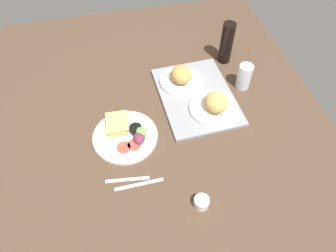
# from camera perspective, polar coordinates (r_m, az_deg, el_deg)

# --- Properties ---
(ground_plane) EXTENTS (1.90, 1.50, 0.03)m
(ground_plane) POSITION_cam_1_polar(r_m,az_deg,el_deg) (1.35, -1.43, -1.00)
(ground_plane) COLOR #4C3828
(serving_tray) EXTENTS (0.46, 0.35, 0.02)m
(serving_tray) POSITION_cam_1_polar(r_m,az_deg,el_deg) (1.46, 5.28, 5.53)
(serving_tray) COLOR gray
(serving_tray) RESTS_ON ground_plane
(bread_plate_near) EXTENTS (0.21, 0.21, 0.09)m
(bread_plate_near) POSITION_cam_1_polar(r_m,az_deg,el_deg) (1.48, 2.46, 9.04)
(bread_plate_near) COLOR white
(bread_plate_near) RESTS_ON serving_tray
(bread_plate_far) EXTENTS (0.22, 0.22, 0.09)m
(bread_plate_far) POSITION_cam_1_polar(r_m,az_deg,el_deg) (1.38, 8.72, 3.94)
(bread_plate_far) COLOR white
(bread_plate_far) RESTS_ON serving_tray
(plate_with_salad) EXTENTS (0.27, 0.27, 0.05)m
(plate_with_salad) POSITION_cam_1_polar(r_m,az_deg,el_deg) (1.31, -7.80, -1.45)
(plate_with_salad) COLOR white
(plate_with_salad) RESTS_ON ground_plane
(drinking_glass) EXTENTS (0.07, 0.07, 0.13)m
(drinking_glass) POSITION_cam_1_polar(r_m,az_deg,el_deg) (1.51, 13.92, 8.87)
(drinking_glass) COLOR silver
(drinking_glass) RESTS_ON ground_plane
(soda_bottle) EXTENTS (0.06, 0.06, 0.22)m
(soda_bottle) POSITION_cam_1_polar(r_m,az_deg,el_deg) (1.61, 10.80, 14.85)
(soda_bottle) COLOR black
(soda_bottle) RESTS_ON ground_plane
(espresso_cup) EXTENTS (0.06, 0.06, 0.04)m
(espresso_cup) POSITION_cam_1_polar(r_m,az_deg,el_deg) (1.15, 6.21, -13.85)
(espresso_cup) COLOR silver
(espresso_cup) RESTS_ON ground_plane
(fork) EXTENTS (0.03, 0.17, 0.01)m
(fork) POSITION_cam_1_polar(r_m,az_deg,el_deg) (1.21, -7.50, -9.79)
(fork) COLOR #B7B7BC
(fork) RESTS_ON ground_plane
(knife) EXTENTS (0.02, 0.19, 0.01)m
(knife) POSITION_cam_1_polar(r_m,az_deg,el_deg) (1.20, -5.38, -10.69)
(knife) COLOR #B7B7BC
(knife) RESTS_ON ground_plane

